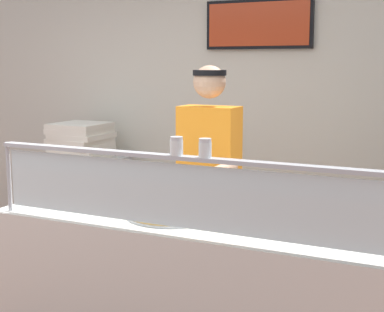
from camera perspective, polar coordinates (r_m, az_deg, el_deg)
name	(u,v)px	position (r m, az deg, el deg)	size (l,w,h in m)	color
shop_rear_unit	(301,114)	(4.83, 10.81, 4.11)	(6.69, 0.13, 2.70)	beige
serving_counter	(199,306)	(3.20, 0.66, -14.69)	(2.29, 0.66, 0.95)	silver
sneeze_guard	(175,183)	(2.75, -1.70, -2.74)	(2.12, 0.06, 0.39)	#B2B5BC
pizza_tray	(173,213)	(3.14, -1.94, -5.67)	(0.51, 0.51, 0.04)	#9EA0A8
pizza_server	(175,210)	(3.10, -1.71, -5.42)	(0.07, 0.28, 0.01)	#ADAFB7
parmesan_shaker	(177,147)	(2.71, -1.55, 0.88)	(0.06, 0.06, 0.09)	white
pepper_flake_shaker	(205,149)	(2.65, 1.31, 0.68)	(0.06, 0.06, 0.09)	white
worker_figure	(209,182)	(3.75, 1.73, -2.60)	(0.41, 0.50, 1.76)	#23232D
prep_shelf	(83,208)	(5.36, -10.72, -5.09)	(0.70, 0.55, 0.93)	#B7BABF
pizza_box_stack	(81,141)	(5.25, -10.97, 1.52)	(0.48, 0.47, 0.31)	silver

